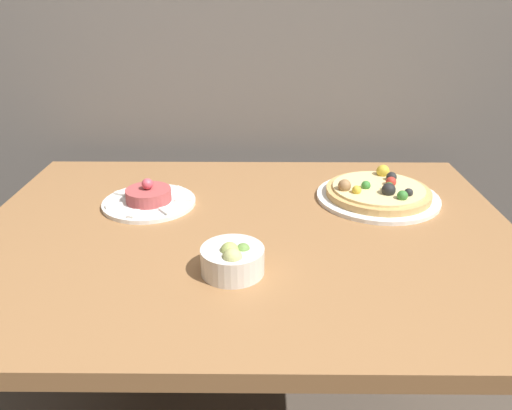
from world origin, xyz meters
TOP-DOWN VIEW (x-y plane):
  - dining_table at (0.00, 0.44)m, footprint 1.20×0.89m
  - pizza_plate at (0.33, 0.61)m, footprint 0.30×0.30m
  - tartare_plate at (-0.24, 0.57)m, footprint 0.23×0.23m
  - small_bowl at (-0.02, 0.26)m, footprint 0.12×0.12m

SIDE VIEW (x-z plane):
  - dining_table at x=0.00m, z-range 0.29..1.07m
  - tartare_plate at x=-0.24m, z-range 0.77..0.83m
  - pizza_plate at x=0.33m, z-range 0.77..0.83m
  - small_bowl at x=-0.02m, z-range 0.78..0.85m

